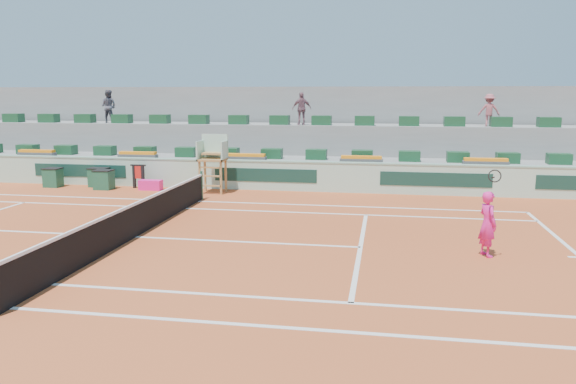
{
  "coord_description": "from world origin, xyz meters",
  "views": [
    {
      "loc": [
        6.98,
        -14.61,
        4.05
      ],
      "look_at": [
        4.0,
        2.5,
        1.0
      ],
      "focal_mm": 35.0,
      "sensor_mm": 36.0,
      "label": 1
    }
  ],
  "objects_px": {
    "drink_cooler_a": "(104,180)",
    "umpire_chair": "(213,155)",
    "player_bag": "(151,185)",
    "tennis_player": "(488,224)"
  },
  "relations": [
    {
      "from": "player_bag",
      "to": "tennis_player",
      "type": "xyz_separation_m",
      "value": [
        12.4,
        -7.86,
        0.63
      ]
    },
    {
      "from": "umpire_chair",
      "to": "tennis_player",
      "type": "distance_m",
      "value": 12.33
    },
    {
      "from": "player_bag",
      "to": "umpire_chair",
      "type": "height_order",
      "value": "umpire_chair"
    },
    {
      "from": "tennis_player",
      "to": "drink_cooler_a",
      "type": "bearing_deg",
      "value": 151.98
    },
    {
      "from": "player_bag",
      "to": "drink_cooler_a",
      "type": "relative_size",
      "value": 1.14
    },
    {
      "from": "drink_cooler_a",
      "to": "umpire_chair",
      "type": "bearing_deg",
      "value": 0.81
    },
    {
      "from": "umpire_chair",
      "to": "drink_cooler_a",
      "type": "xyz_separation_m",
      "value": [
        -4.87,
        -0.07,
        -1.12
      ]
    },
    {
      "from": "player_bag",
      "to": "umpire_chair",
      "type": "relative_size",
      "value": 0.4
    },
    {
      "from": "umpire_chair",
      "to": "drink_cooler_a",
      "type": "relative_size",
      "value": 2.86
    },
    {
      "from": "drink_cooler_a",
      "to": "tennis_player",
      "type": "xyz_separation_m",
      "value": [
        14.43,
        -7.68,
        0.42
      ]
    }
  ]
}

